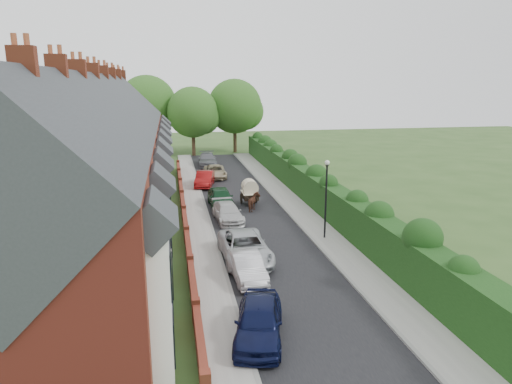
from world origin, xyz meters
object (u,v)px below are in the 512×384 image
(horse, at_px, (254,202))
(car_silver_a, at_px, (247,266))
(car_red, at_px, (205,179))
(lamppost, at_px, (326,189))
(car_green, at_px, (221,197))
(car_white, at_px, (228,213))
(car_silver_b, at_px, (245,247))
(car_grey, at_px, (207,160))
(car_navy, at_px, (259,321))
(car_beige, at_px, (215,172))
(horse_cart, at_px, (250,191))

(horse, bearing_deg, car_silver_a, 100.08)
(horse, bearing_deg, car_red, -49.56)
(horse, bearing_deg, lamppost, 136.33)
(car_silver_a, height_order, car_red, car_red)
(lamppost, distance_m, car_green, 10.99)
(car_white, height_order, car_red, car_red)
(car_white, relative_size, car_red, 1.01)
(car_silver_b, distance_m, horse, 10.20)
(car_green, distance_m, car_grey, 18.77)
(car_white, relative_size, car_grey, 0.85)
(car_red, bearing_deg, horse, -60.77)
(car_green, bearing_deg, car_silver_a, -92.43)
(car_navy, distance_m, car_beige, 31.37)
(car_silver_b, height_order, car_white, car_silver_b)
(car_silver_b, relative_size, car_red, 1.26)
(lamppost, relative_size, car_navy, 1.14)
(car_navy, bearing_deg, car_grey, 102.15)
(lamppost, distance_m, car_white, 8.02)
(car_silver_b, relative_size, car_grey, 1.07)
(car_green, xyz_separation_m, car_beige, (0.71, 11.59, -0.12))
(car_white, bearing_deg, horse_cart, 55.49)
(car_silver_b, xyz_separation_m, horse_cart, (2.33, 11.74, 0.45))
(car_green, relative_size, car_red, 1.03)
(car_white, bearing_deg, car_red, 89.07)
(car_red, bearing_deg, car_green, -73.90)
(lamppost, height_order, car_green, lamppost)
(car_silver_b, bearing_deg, car_navy, -96.84)
(horse, bearing_deg, car_beige, -60.53)
(car_silver_b, distance_m, car_beige, 23.24)
(car_beige, bearing_deg, car_green, -92.87)
(car_green, xyz_separation_m, car_grey, (0.49, 18.76, -0.02))
(car_silver_b, xyz_separation_m, car_white, (-0.02, 7.65, -0.13))
(car_white, height_order, car_beige, car_beige)
(car_white, bearing_deg, car_silver_a, -96.33)
(car_silver_a, relative_size, car_red, 0.93)
(car_silver_a, bearing_deg, car_green, 85.83)
(car_silver_a, bearing_deg, horse_cart, 76.20)
(horse, bearing_deg, car_silver_b, 98.95)
(car_silver_a, distance_m, car_grey, 32.85)
(car_navy, bearing_deg, car_red, 103.92)
(car_navy, relative_size, car_red, 1.02)
(lamppost, bearing_deg, car_green, 122.24)
(car_beige, relative_size, horse, 2.81)
(car_white, xyz_separation_m, car_grey, (0.43, 22.76, 0.11))
(car_grey, relative_size, horse, 3.13)
(car_silver_a, distance_m, car_beige, 25.68)
(car_navy, relative_size, horse, 2.70)
(car_white, xyz_separation_m, car_green, (-0.07, 4.00, 0.13))
(horse, bearing_deg, car_white, 66.34)
(car_silver_a, distance_m, horse, 12.64)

